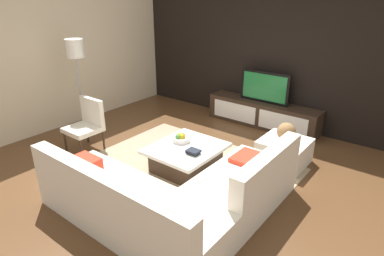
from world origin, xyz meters
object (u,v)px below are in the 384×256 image
floor_lamp (75,55)px  ottoman (284,152)px  media_console (262,114)px  television (265,87)px  book_stack (193,152)px  sectional_couch (174,197)px  coffee_table (186,157)px  decorative_ball (286,132)px  accent_chair_near (87,122)px  fruit_bowl (181,138)px

floor_lamp → ottoman: size_ratio=2.50×
media_console → television: size_ratio=2.26×
ottoman → book_stack: (-0.87, -1.20, 0.21)m
sectional_couch → media_console: bearing=98.9°
coffee_table → decorative_ball: (1.09, 1.09, 0.34)m
media_console → decorative_ball: size_ratio=7.94×
sectional_couch → book_stack: (-0.39, 0.88, 0.13)m
book_stack → accent_chair_near: bearing=-170.4°
ottoman → decorative_ball: bearing=0.0°
accent_chair_near → floor_lamp: (-0.67, 0.38, 0.98)m
coffee_table → television: bearing=87.5°
coffee_table → accent_chair_near: 1.86m
accent_chair_near → decorative_ball: bearing=36.8°
fruit_bowl → book_stack: fruit_bowl is taller
television → coffee_table: bearing=-92.5°
coffee_table → accent_chair_near: size_ratio=1.23×
coffee_table → book_stack: bearing=-27.3°
media_console → sectional_couch: sectional_couch is taller
ottoman → decorative_ball: 0.34m
coffee_table → fruit_bowl: size_ratio=3.83×
sectional_couch → decorative_ball: bearing=77.1°
ottoman → fruit_bowl: size_ratio=2.50×
media_console → ottoman: size_ratio=3.22×
book_stack → fruit_bowl: bearing=152.3°
floor_lamp → decorative_ball: floor_lamp is taller
ottoman → fruit_bowl: bearing=-142.0°
sectional_couch → book_stack: size_ratio=12.17×
ottoman → fruit_bowl: 1.63m
coffee_table → decorative_ball: decorative_ball is taller
coffee_table → accent_chair_near: (-1.78, -0.45, 0.29)m
television → floor_lamp: (-2.55, -2.37, 0.67)m
ottoman → television: bearing=129.2°
fruit_bowl → coffee_table: bearing=-28.2°
accent_chair_near → book_stack: 2.03m
media_console → television: 0.55m
television → coffee_table: size_ratio=0.93×
sectional_couch → fruit_bowl: sectional_couch is taller
coffee_table → fruit_bowl: (-0.18, 0.10, 0.23)m
television → floor_lamp: bearing=-137.1°
television → decorative_ball: (0.99, -1.21, -0.26)m
media_console → floor_lamp: (-2.55, -2.37, 1.22)m
television → accent_chair_near: television is taller
media_console → ottoman: (0.99, -1.21, -0.05)m
coffee_table → book_stack: book_stack is taller
television → fruit_bowl: television is taller
coffee_table → book_stack: (0.22, -0.11, 0.21)m
coffee_table → floor_lamp: floor_lamp is taller
media_console → book_stack: bearing=-87.1°
accent_chair_near → decorative_ball: accent_chair_near is taller
sectional_couch → accent_chair_near: size_ratio=2.80×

